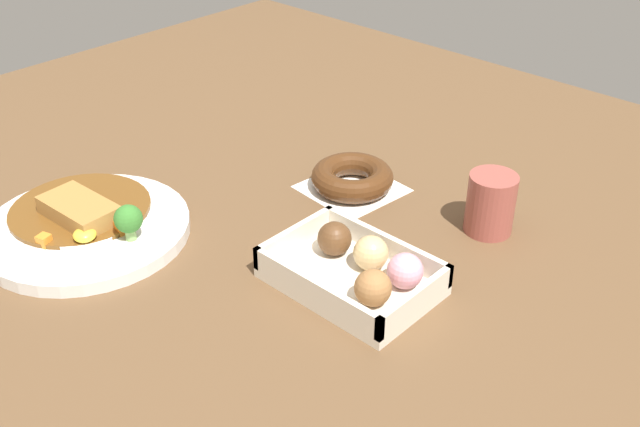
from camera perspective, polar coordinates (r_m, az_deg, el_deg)
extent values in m
plane|color=brown|center=(0.99, -6.00, -2.22)|extent=(1.60, 1.60, 0.00)
cylinder|color=white|center=(1.04, -17.44, -1.17)|extent=(0.27, 0.27, 0.02)
cylinder|color=brown|center=(1.07, -17.89, 0.35)|extent=(0.19, 0.19, 0.01)
cube|color=#A87538|center=(1.04, -17.98, 0.29)|extent=(0.11, 0.07, 0.02)
cylinder|color=white|center=(0.99, -17.49, -2.07)|extent=(0.07, 0.07, 0.00)
ellipsoid|color=yellow|center=(0.99, -17.59, -1.56)|extent=(0.03, 0.03, 0.02)
cylinder|color=#8CB766|center=(0.98, -14.31, -1.47)|extent=(0.01, 0.01, 0.02)
sphere|color=#387A2D|center=(0.97, -14.48, -0.40)|extent=(0.04, 0.04, 0.04)
cube|color=orange|center=(1.00, -14.91, -1.02)|extent=(0.02, 0.02, 0.02)
cube|color=orange|center=(1.01, -20.39, -1.95)|extent=(0.02, 0.02, 0.01)
cube|color=beige|center=(0.91, 2.40, -5.19)|extent=(0.20, 0.14, 0.01)
cube|color=beige|center=(0.85, 7.34, -6.68)|extent=(0.01, 0.14, 0.03)
cube|color=beige|center=(0.95, -1.94, -1.79)|extent=(0.01, 0.14, 0.03)
cube|color=beige|center=(0.94, 5.01, -2.41)|extent=(0.20, 0.01, 0.03)
cube|color=beige|center=(0.86, -0.41, -5.98)|extent=(0.20, 0.01, 0.03)
sphere|color=pink|center=(0.88, 6.54, -4.39)|extent=(0.04, 0.04, 0.04)
sphere|color=#DBB77A|center=(0.91, 3.91, -3.04)|extent=(0.04, 0.04, 0.04)
sphere|color=brown|center=(0.93, 1.12, -1.94)|extent=(0.04, 0.04, 0.04)
sphere|color=#9E6B3D|center=(0.85, 4.08, -5.69)|extent=(0.04, 0.04, 0.04)
cube|color=white|center=(1.10, 2.47, 1.94)|extent=(0.14, 0.14, 0.00)
torus|color=#4C2B14|center=(1.09, 2.49, 2.79)|extent=(0.12, 0.12, 0.04)
cylinder|color=#9E4C42|center=(1.01, 12.94, 0.75)|extent=(0.06, 0.06, 0.08)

